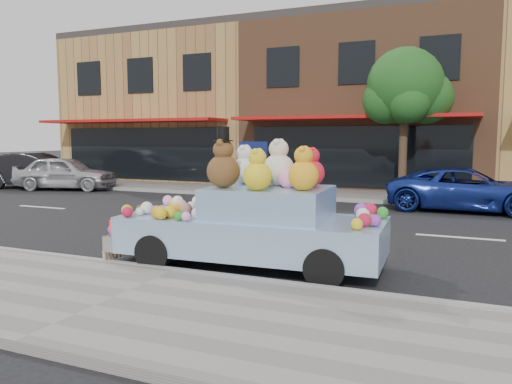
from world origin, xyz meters
The scene contains 12 objects.
ground centered at (0.00, 0.00, 0.00)m, with size 120.00×120.00×0.00m, color black.
near_sidewalk centered at (0.00, -6.50, 0.06)m, with size 60.00×3.00×0.12m, color gray.
far_sidewalk centered at (0.00, 6.50, 0.06)m, with size 60.00×3.00×0.12m, color gray.
near_kerb centered at (0.00, -5.00, 0.07)m, with size 60.00×0.12×0.13m, color gray.
far_kerb centered at (0.00, 5.00, 0.07)m, with size 60.00×0.12×0.13m, color gray.
storefront_left centered at (-10.00, 11.97, 3.64)m, with size 10.00×9.80×7.30m.
storefront_mid centered at (0.00, 11.97, 3.64)m, with size 10.00×9.80×7.30m.
street_tree centered at (2.03, 6.55, 3.69)m, with size 3.00×2.70×5.22m.
car_silver centered at (-11.21, 4.33, 0.70)m, with size 1.65×4.10×1.40m, color silver.
car_blue centered at (4.13, 4.31, 0.63)m, with size 2.09×4.54×1.26m, color navy.
car_dark centered at (-12.83, 4.39, 0.75)m, with size 1.59×4.57×1.50m, color black.
art_car centered at (0.89, -4.02, 0.80)m, with size 4.57×1.97×2.32m.
Camera 1 is at (4.12, -11.47, 2.15)m, focal length 35.00 mm.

